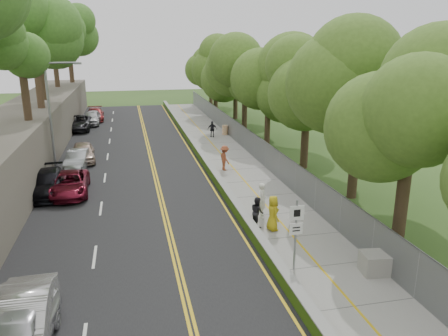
{
  "coord_description": "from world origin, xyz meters",
  "views": [
    {
      "loc": [
        -5.4,
        -18.38,
        9.25
      ],
      "look_at": [
        0.5,
        8.0,
        1.4
      ],
      "focal_mm": 35.0,
      "sensor_mm": 36.0,
      "label": 1
    }
  ],
  "objects_px": {
    "car_0": "(17,334)",
    "car_2": "(70,184)",
    "car_1": "(22,321)",
    "painter_0": "(273,213)",
    "construction_barrel": "(225,130)",
    "person_far": "(212,129)",
    "signpost": "(296,227)",
    "concrete_block": "(377,263)",
    "streetlight": "(53,110)"
  },
  "relations": [
    {
      "from": "car_0",
      "to": "car_2",
      "type": "bearing_deg",
      "value": 95.67
    },
    {
      "from": "car_1",
      "to": "painter_0",
      "type": "xyz_separation_m",
      "value": [
        10.45,
        6.51,
        0.14
      ]
    },
    {
      "from": "construction_barrel",
      "to": "painter_0",
      "type": "height_order",
      "value": "painter_0"
    },
    {
      "from": "car_0",
      "to": "car_2",
      "type": "distance_m",
      "value": 15.07
    },
    {
      "from": "car_2",
      "to": "person_far",
      "type": "height_order",
      "value": "person_far"
    },
    {
      "from": "signpost",
      "to": "concrete_block",
      "type": "distance_m",
      "value": 3.7
    },
    {
      "from": "signpost",
      "to": "car_2",
      "type": "distance_m",
      "value": 15.79
    },
    {
      "from": "car_0",
      "to": "person_far",
      "type": "xyz_separation_m",
      "value": [
        11.83,
        29.72,
        0.04
      ]
    },
    {
      "from": "construction_barrel",
      "to": "person_far",
      "type": "distance_m",
      "value": 1.8
    },
    {
      "from": "construction_barrel",
      "to": "concrete_block",
      "type": "bearing_deg",
      "value": -90.0
    },
    {
      "from": "concrete_block",
      "to": "car_0",
      "type": "distance_m",
      "value": 13.5
    },
    {
      "from": "car_2",
      "to": "painter_0",
      "type": "bearing_deg",
      "value": -38.29
    },
    {
      "from": "streetlight",
      "to": "car_2",
      "type": "xyz_separation_m",
      "value": [
        1.29,
        -5.04,
        -3.92
      ]
    },
    {
      "from": "streetlight",
      "to": "person_far",
      "type": "relative_size",
      "value": 4.95
    },
    {
      "from": "streetlight",
      "to": "person_far",
      "type": "bearing_deg",
      "value": 35.91
    },
    {
      "from": "car_1",
      "to": "streetlight",
      "type": "bearing_deg",
      "value": 92.83
    },
    {
      "from": "car_1",
      "to": "person_far",
      "type": "bearing_deg",
      "value": 66.48
    },
    {
      "from": "person_far",
      "to": "painter_0",
      "type": "bearing_deg",
      "value": 97.15
    },
    {
      "from": "streetlight",
      "to": "concrete_block",
      "type": "relative_size",
      "value": 6.16
    },
    {
      "from": "streetlight",
      "to": "car_1",
      "type": "xyz_separation_m",
      "value": [
        1.46,
        -19.51,
        -3.82
      ]
    },
    {
      "from": "signpost",
      "to": "concrete_block",
      "type": "relative_size",
      "value": 2.39
    },
    {
      "from": "streetlight",
      "to": "concrete_block",
      "type": "distance_m",
      "value": 23.65
    },
    {
      "from": "construction_barrel",
      "to": "person_far",
      "type": "xyz_separation_m",
      "value": [
        -1.5,
        -0.94,
        0.32
      ]
    },
    {
      "from": "car_0",
      "to": "concrete_block",
      "type": "bearing_deg",
      "value": 14.14
    },
    {
      "from": "concrete_block",
      "to": "person_far",
      "type": "distance_m",
      "value": 27.65
    },
    {
      "from": "construction_barrel",
      "to": "painter_0",
      "type": "xyz_separation_m",
      "value": [
        -2.85,
        -23.55,
        0.43
      ]
    },
    {
      "from": "streetlight",
      "to": "car_2",
      "type": "relative_size",
      "value": 1.64
    },
    {
      "from": "streetlight",
      "to": "car_0",
      "type": "distance_m",
      "value": 20.52
    },
    {
      "from": "construction_barrel",
      "to": "car_1",
      "type": "relative_size",
      "value": 0.2
    },
    {
      "from": "streetlight",
      "to": "concrete_block",
      "type": "bearing_deg",
      "value": -50.64
    },
    {
      "from": "car_0",
      "to": "construction_barrel",
      "type": "bearing_deg",
      "value": 71.64
    },
    {
      "from": "painter_0",
      "to": "person_far",
      "type": "bearing_deg",
      "value": -10.43
    },
    {
      "from": "signpost",
      "to": "person_far",
      "type": "distance_m",
      "value": 26.7
    },
    {
      "from": "streetlight",
      "to": "car_1",
      "type": "relative_size",
      "value": 1.68
    },
    {
      "from": "car_1",
      "to": "painter_0",
      "type": "height_order",
      "value": "painter_0"
    },
    {
      "from": "streetlight",
      "to": "construction_barrel",
      "type": "height_order",
      "value": "streetlight"
    },
    {
      "from": "construction_barrel",
      "to": "car_1",
      "type": "bearing_deg",
      "value": -113.87
    },
    {
      "from": "car_1",
      "to": "concrete_block",
      "type": "bearing_deg",
      "value": 5.02
    },
    {
      "from": "person_far",
      "to": "construction_barrel",
      "type": "bearing_deg",
      "value": -137.23
    },
    {
      "from": "concrete_block",
      "to": "painter_0",
      "type": "height_order",
      "value": "painter_0"
    },
    {
      "from": "car_0",
      "to": "painter_0",
      "type": "distance_m",
      "value": 12.67
    },
    {
      "from": "car_2",
      "to": "person_far",
      "type": "xyz_separation_m",
      "value": [
        11.97,
        14.65,
        0.14
      ]
    },
    {
      "from": "streetlight",
      "to": "person_far",
      "type": "height_order",
      "value": "streetlight"
    },
    {
      "from": "painter_0",
      "to": "car_0",
      "type": "bearing_deg",
      "value": 117.13
    },
    {
      "from": "signpost",
      "to": "construction_barrel",
      "type": "relative_size",
      "value": 3.2
    },
    {
      "from": "car_1",
      "to": "painter_0",
      "type": "distance_m",
      "value": 12.31
    },
    {
      "from": "construction_barrel",
      "to": "car_0",
      "type": "relative_size",
      "value": 0.21
    },
    {
      "from": "streetlight",
      "to": "signpost",
      "type": "distance_m",
      "value": 20.72
    },
    {
      "from": "car_1",
      "to": "car_2",
      "type": "xyz_separation_m",
      "value": [
        -0.17,
        14.47,
        -0.11
      ]
    },
    {
      "from": "painter_0",
      "to": "person_far",
      "type": "distance_m",
      "value": 22.65
    }
  ]
}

